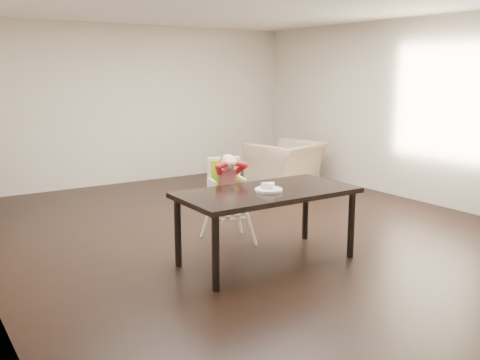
# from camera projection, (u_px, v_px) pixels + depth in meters

# --- Properties ---
(ground) EXTENTS (7.00, 7.00, 0.00)m
(ground) POSITION_uv_depth(u_px,v_px,m) (246.00, 228.00, 6.65)
(ground) COLOR black
(ground) RESTS_ON ground
(room_walls) EXTENTS (6.02, 7.02, 2.71)m
(room_walls) POSITION_uv_depth(u_px,v_px,m) (246.00, 77.00, 6.28)
(room_walls) COLOR beige
(room_walls) RESTS_ON ground
(dining_table) EXTENTS (1.80, 0.90, 0.75)m
(dining_table) POSITION_uv_depth(u_px,v_px,m) (267.00, 198.00, 5.37)
(dining_table) COLOR black
(dining_table) RESTS_ON ground
(high_chair) EXTENTS (0.51, 0.51, 1.01)m
(high_chair) POSITION_uv_depth(u_px,v_px,m) (227.00, 180.00, 6.03)
(high_chair) COLOR white
(high_chair) RESTS_ON ground
(plate) EXTENTS (0.35, 0.35, 0.08)m
(plate) POSITION_uv_depth(u_px,v_px,m) (269.00, 188.00, 5.31)
(plate) COLOR white
(plate) RESTS_ON dining_table
(armchair) EXTENTS (1.29, 1.02, 0.99)m
(armchair) POSITION_uv_depth(u_px,v_px,m) (285.00, 157.00, 9.11)
(armchair) COLOR tan
(armchair) RESTS_ON ground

